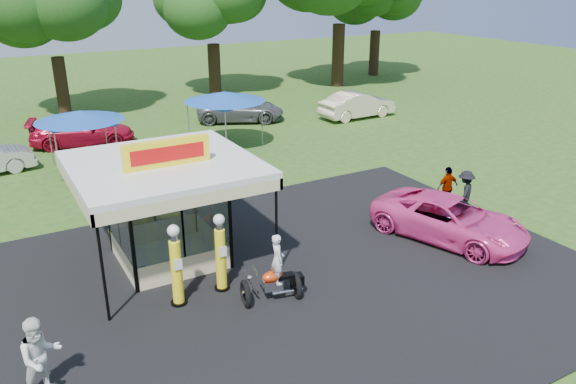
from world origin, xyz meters
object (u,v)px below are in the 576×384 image
object	(u,v)px
gas_pump_right	(221,255)
motorcycle	(275,274)
pink_sedan	(449,219)
spectator_west	(40,357)
kiosk_car	(150,222)
spectator_east_b	(447,187)
bg_car_b	(82,131)
gas_station_kiosk	(167,209)
a_frame_sign	(505,234)
gas_pump_left	(176,267)
tent_west	(79,116)
bg_car_e	(357,105)
bg_car_d	(240,109)
spectator_east_a	(465,192)
tent_east	(224,97)

from	to	relation	value
gas_pump_right	motorcycle	bearing A→B (deg)	-48.18
pink_sedan	spectator_west	distance (m)	13.48
motorcycle	gas_pump_right	bearing A→B (deg)	143.08
kiosk_car	spectator_east_b	bearing A→B (deg)	-106.58
motorcycle	spectator_west	bearing A→B (deg)	-160.69
spectator_east_b	bg_car_b	size ratio (longest dim) A/B	0.31
gas_station_kiosk	a_frame_sign	size ratio (longest dim) A/B	5.97
gas_pump_left	tent_west	bearing A→B (deg)	89.59
gas_station_kiosk	kiosk_car	size ratio (longest dim) A/B	1.92
a_frame_sign	gas_station_kiosk	bearing A→B (deg)	167.75
a_frame_sign	bg_car_e	bearing A→B (deg)	81.64
gas_pump_left	tent_west	distance (m)	13.62
spectator_west	a_frame_sign	bearing A→B (deg)	-13.40
motorcycle	spectator_east_b	bearing A→B (deg)	27.64
spectator_west	tent_west	bearing A→B (deg)	62.59
gas_station_kiosk	bg_car_e	xyz separation A→B (m)	(16.75, 12.80, -0.95)
bg_car_b	bg_car_d	world-z (taller)	bg_car_b
gas_pump_right	bg_car_d	size ratio (longest dim) A/B	0.45
gas_pump_right	spectator_west	size ratio (longest dim) A/B	1.25
spectator_west	tent_west	size ratio (longest dim) A/B	0.48
bg_car_d	bg_car_e	size ratio (longest dim) A/B	1.07
spectator_east_a	gas_station_kiosk	bearing A→B (deg)	-39.97
kiosk_car	bg_car_b	bearing A→B (deg)	-0.56
spectator_west	spectator_east_a	world-z (taller)	spectator_west
pink_sedan	tent_west	distance (m)	17.15
a_frame_sign	kiosk_car	world-z (taller)	kiosk_car
gas_pump_left	spectator_west	world-z (taller)	gas_pump_left
spectator_west	tent_west	xyz separation A→B (m)	(3.85, 15.53, 1.59)
gas_pump_right	a_frame_sign	xyz separation A→B (m)	(9.51, -2.11, -0.70)
spectator_east_b	gas_pump_right	bearing A→B (deg)	11.48
bg_car_d	gas_pump_left	bearing A→B (deg)	175.60
spectator_east_a	tent_west	xyz separation A→B (m)	(-11.69, 12.76, 1.69)
gas_station_kiosk	motorcycle	xyz separation A→B (m)	(1.84, -3.78, -0.96)
gas_station_kiosk	gas_pump_right	world-z (taller)	gas_station_kiosk
spectator_west	gas_pump_right	bearing A→B (deg)	9.05
a_frame_sign	kiosk_car	distance (m)	12.31
a_frame_sign	spectator_east_a	size ratio (longest dim) A/B	0.53
motorcycle	a_frame_sign	world-z (taller)	motorcycle
gas_station_kiosk	spectator_east_b	distance (m)	11.12
kiosk_car	bg_car_b	xyz separation A→B (m)	(0.12, 12.81, 0.30)
kiosk_car	spectator_east_b	xyz separation A→B (m)	(11.03, -3.28, 0.36)
kiosk_car	pink_sedan	xyz separation A→B (m)	(9.00, -5.46, 0.27)
motorcycle	pink_sedan	world-z (taller)	motorcycle
gas_pump_left	motorcycle	xyz separation A→B (m)	(2.49, -1.10, -0.36)
gas_pump_right	kiosk_car	distance (m)	4.84
pink_sedan	bg_car_b	bearing A→B (deg)	96.58
a_frame_sign	bg_car_d	distance (m)	20.36
bg_car_e	tent_west	size ratio (longest dim) A/B	1.25
spectator_west	tent_east	bearing A→B (deg)	40.95
spectator_east_a	bg_car_e	xyz separation A→B (m)	(5.61, 14.68, -0.03)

